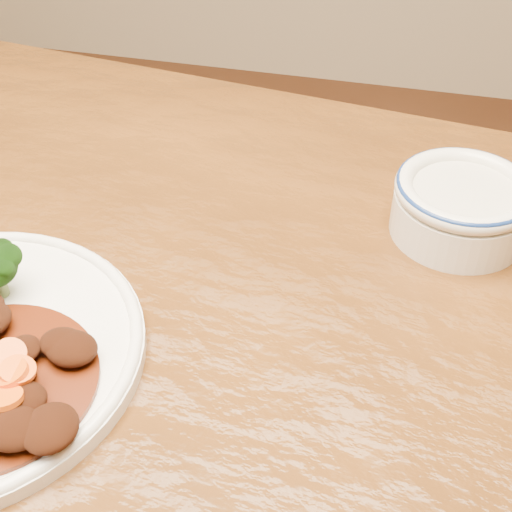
# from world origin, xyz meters

# --- Properties ---
(dining_table) EXTENTS (1.60, 1.08, 0.75)m
(dining_table) POSITION_xyz_m (0.00, 0.00, 0.67)
(dining_table) COLOR #5B3110
(dining_table) RESTS_ON ground
(dip_bowl) EXTENTS (0.14, 0.14, 0.06)m
(dip_bowl) POSITION_xyz_m (0.29, 0.19, 0.78)
(dip_bowl) COLOR silver
(dip_bowl) RESTS_ON dining_table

